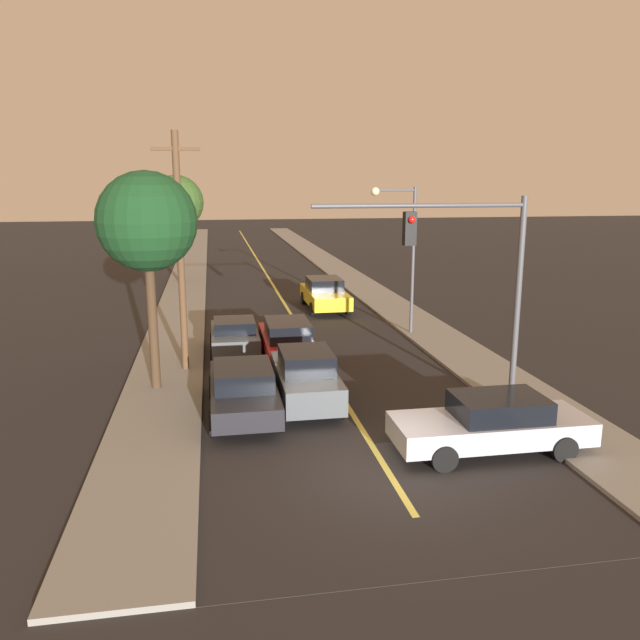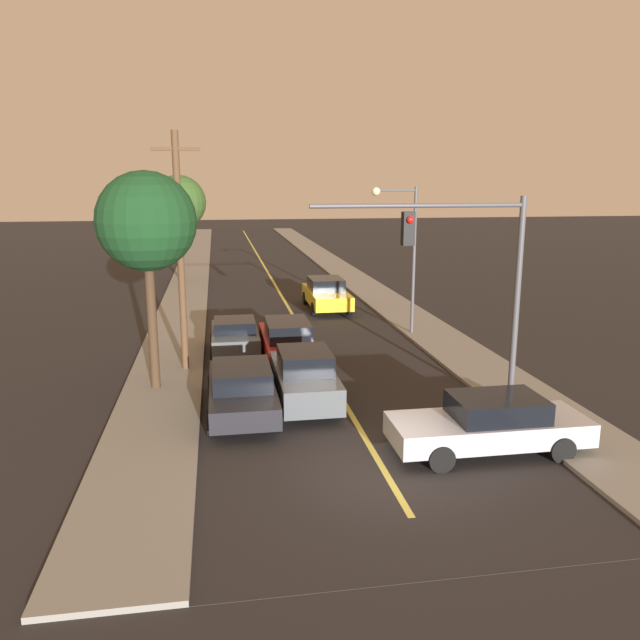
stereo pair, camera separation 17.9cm
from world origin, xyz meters
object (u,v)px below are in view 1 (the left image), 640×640
Objects in this scene: car_far_oncoming at (325,294)px; car_crossing_right at (493,423)px; car_near_lane_front at (306,377)px; tree_left_far at (176,203)px; utility_pole_left at (180,249)px; traffic_signal_mast at (471,265)px; streetlamp_right at (402,239)px; car_near_lane_second at (287,341)px; car_outer_lane_front at (243,388)px; car_outer_lane_second at (235,336)px; tree_left_near at (147,223)px.

car_far_oncoming is 18.27m from car_crossing_right.
car_near_lane_front reaches higher than car_crossing_right.
utility_pole_left is at bearing -86.93° from tree_left_far.
car_near_lane_front is 0.71× the size of traffic_signal_mast.
car_near_lane_second is at bearing -147.90° from streetlamp_right.
car_far_oncoming is (3.15, 14.09, -0.02)m from car_near_lane_front.
tree_left_far is at bearing 96.70° from car_outer_lane_front.
car_outer_lane_second is (-1.90, 5.92, -0.11)m from car_near_lane_front.
tree_left_near is at bearing 54.33° from car_crossing_right.
traffic_signal_mast reaches higher than car_crossing_right.
streetlamp_right reaches higher than car_near_lane_second.
car_crossing_right is 0.80× the size of traffic_signal_mast.
car_outer_lane_second is (0.00, 6.45, -0.04)m from car_outer_lane_front.
utility_pole_left is (-3.70, 4.01, 3.50)m from car_near_lane_front.
tree_left_far is at bearing 109.91° from traffic_signal_mast.
car_near_lane_second is 0.82× the size of streetlamp_right.
tree_left_near reaches higher than car_near_lane_second.
utility_pole_left is at bearing 55.82° from car_far_oncoming.
utility_pole_left is (-7.77, 8.16, 3.61)m from car_crossing_right.
utility_pole_left is at bearing 132.76° from car_near_lane_front.
car_outer_lane_front is 11.63m from streetlamp_right.
car_near_lane_front reaches higher than car_outer_lane_front.
utility_pole_left reaches higher than car_outer_lane_front.
tree_left_near is at bearing -89.44° from tree_left_far.
car_near_lane_second is at bearing 126.58° from traffic_signal_mast.
tree_left_near is at bearing 57.39° from car_far_oncoming.
tree_left_near is 0.99× the size of tree_left_far.
traffic_signal_mast is 9.73m from tree_left_near.
streetlamp_right is at bearing 32.10° from car_near_lane_second.
utility_pole_left is (-1.81, -1.91, 3.61)m from car_outer_lane_second.
car_far_oncoming is at bearing 55.82° from utility_pole_left.
car_near_lane_front is at bearing -90.00° from car_near_lane_second.
car_outer_lane_second is at bearing 130.61° from traffic_signal_mast.
streetlamp_right is 0.77× the size of utility_pole_left.
streetlamp_right is 19.05m from tree_left_far.
car_outer_lane_second is 18.84m from tree_left_far.
car_near_lane_second is 1.05× the size of car_crossing_right.
car_near_lane_front is 4.51m from car_near_lane_second.
car_near_lane_front is 24.84m from tree_left_far.
car_near_lane_second reaches higher than car_outer_lane_front.
traffic_signal_mast is at bearing -8.50° from car_outer_lane_front.
tree_left_far is (-9.22, 25.46, 0.94)m from traffic_signal_mast.
tree_left_near is at bearing -149.55° from streetlamp_right.
utility_pole_left is (-1.81, 4.54, 3.57)m from car_outer_lane_front.
car_crossing_right is at bearing -64.85° from car_near_lane_second.
car_far_oncoming is (5.04, 14.62, 0.05)m from car_outer_lane_front.
utility_pole_left is 2.38m from tree_left_near.
car_crossing_right is 11.59m from tree_left_near.
car_outer_lane_second is at bearing 143.47° from car_near_lane_second.
traffic_signal_mast is (1.30, -15.57, 3.51)m from car_far_oncoming.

